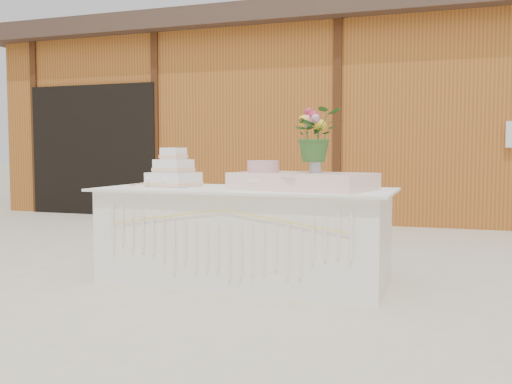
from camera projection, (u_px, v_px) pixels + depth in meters
The scene contains 9 objects.
ground at pixel (244, 282), 4.69m from camera, with size 80.00×80.00×0.00m, color beige.
barn at pixel (358, 118), 10.23m from camera, with size 12.60×4.60×3.30m.
cake_table at pixel (244, 235), 4.65m from camera, with size 2.40×1.00×0.77m.
wedding_cake at pixel (174, 173), 4.86m from camera, with size 0.42×0.42×0.33m.
pink_cake_stand at pixel (263, 173), 4.47m from camera, with size 0.32×0.32×0.23m.
satin_runner at pixel (303, 181), 4.46m from camera, with size 1.05×0.61×0.13m, color #FFD4CD.
flower_vase at pixel (315, 164), 4.42m from camera, with size 0.10×0.10×0.13m, color #B0B0B5.
bouquet at pixel (316, 129), 4.40m from camera, with size 0.38×0.33×0.42m, color #2E5923.
loose_flowers at pixel (140, 184), 5.11m from camera, with size 0.13×0.31×0.02m, color pink, non-canonical shape.
Camera 1 is at (1.59, -4.34, 1.06)m, focal length 40.00 mm.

